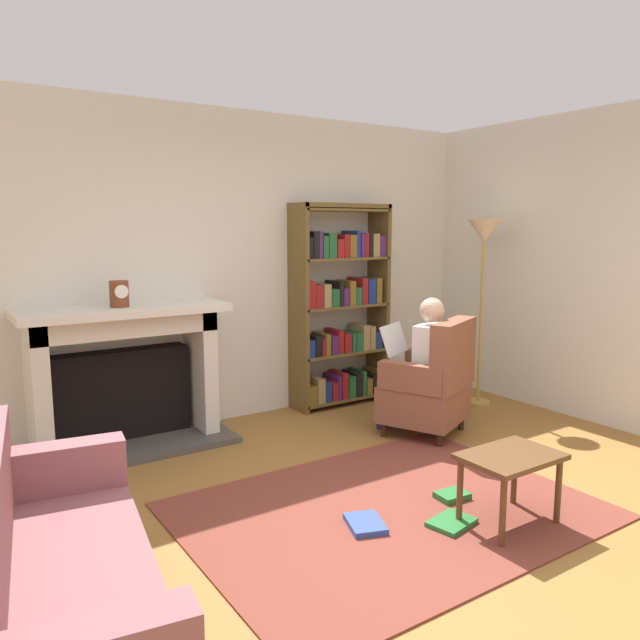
{
  "coord_description": "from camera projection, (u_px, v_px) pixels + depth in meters",
  "views": [
    {
      "loc": [
        -2.27,
        -2.36,
        1.7
      ],
      "look_at": [
        0.1,
        1.2,
        1.05
      ],
      "focal_mm": 34.26,
      "sensor_mm": 36.0,
      "label": 1
    }
  ],
  "objects": [
    {
      "name": "back_wall",
      "position": [
        225.0,
        268.0,
        5.34
      ],
      "size": [
        5.6,
        0.1,
        2.7
      ],
      "primitive_type": "cube",
      "color": "silver",
      "rests_on": "ground"
    },
    {
      "name": "side_table",
      "position": [
        510.0,
        465.0,
        3.47
      ],
      "size": [
        0.56,
        0.39,
        0.43
      ],
      "color": "brown",
      "rests_on": "ground"
    },
    {
      "name": "ground",
      "position": [
        423.0,
        532.0,
        3.44
      ],
      "size": [
        14.0,
        14.0,
        0.0
      ],
      "primitive_type": "plane",
      "color": "olive"
    },
    {
      "name": "side_wall_right",
      "position": [
        543.0,
        265.0,
        5.72
      ],
      "size": [
        0.1,
        5.2,
        2.7
      ],
      "primitive_type": "cube",
      "color": "silver",
      "rests_on": "ground"
    },
    {
      "name": "scattered_books",
      "position": [
        418.0,
        515.0,
        3.58
      ],
      "size": [
        0.92,
        0.53,
        0.04
      ],
      "color": "#267233",
      "rests_on": "area_rug"
    },
    {
      "name": "floor_lamp",
      "position": [
        484.0,
        248.0,
        5.71
      ],
      "size": [
        0.32,
        0.32,
        1.77
      ],
      "color": "#B7933F",
      "rests_on": "ground"
    },
    {
      "name": "seated_reader",
      "position": [
        419.0,
        359.0,
        5.03
      ],
      "size": [
        0.51,
        0.6,
        1.14
      ],
      "rotation": [
        0.0,
        0.0,
        3.57
      ],
      "color": "white",
      "rests_on": "ground"
    },
    {
      "name": "mantel_clock",
      "position": [
        119.0,
        294.0,
        4.51
      ],
      "size": [
        0.14,
        0.14,
        0.2
      ],
      "color": "brown",
      "rests_on": "fireplace"
    },
    {
      "name": "bookshelf",
      "position": [
        341.0,
        307.0,
        5.82
      ],
      "size": [
        0.98,
        0.32,
        1.92
      ],
      "color": "brown",
      "rests_on": "ground"
    },
    {
      "name": "fireplace",
      "position": [
        124.0,
        373.0,
        4.71
      ],
      "size": [
        1.56,
        0.64,
        1.12
      ],
      "color": "#4C4742",
      "rests_on": "ground"
    },
    {
      "name": "armchair_reading",
      "position": [
        432.0,
        385.0,
        5.0
      ],
      "size": [
        0.84,
        0.83,
        0.97
      ],
      "rotation": [
        0.0,
        0.0,
        3.57
      ],
      "color": "#331E14",
      "rests_on": "ground"
    },
    {
      "name": "area_rug",
      "position": [
        388.0,
        510.0,
        3.69
      ],
      "size": [
        2.4,
        1.8,
        0.01
      ],
      "primitive_type": "cube",
      "color": "brown",
      "rests_on": "ground"
    },
    {
      "name": "sofa_floral",
      "position": [
        44.0,
        593.0,
        2.33
      ],
      "size": [
        0.96,
        1.79,
        0.85
      ],
      "rotation": [
        0.0,
        0.0,
        1.42
      ],
      "color": "#8E555A",
      "rests_on": "ground"
    }
  ]
}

